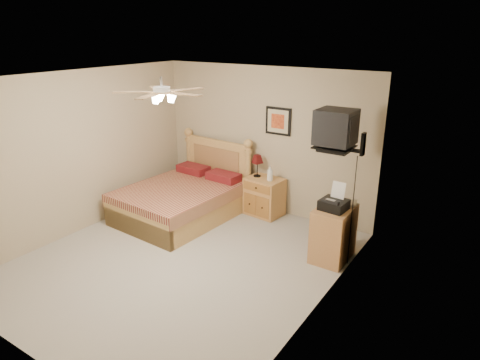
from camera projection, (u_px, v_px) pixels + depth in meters
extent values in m
plane|color=#A09990|center=(182.00, 260.00, 5.99)|extent=(4.50, 4.50, 0.00)
cube|color=white|center=(173.00, 78.00, 5.15)|extent=(4.00, 4.50, 0.04)
cube|color=tan|center=(264.00, 140.00, 7.35)|extent=(4.00, 0.04, 2.50)
cube|color=tan|center=(10.00, 245.00, 3.80)|extent=(4.00, 0.04, 2.50)
cube|color=tan|center=(79.00, 153.00, 6.61)|extent=(0.04, 4.50, 2.50)
cube|color=tan|center=(321.00, 210.00, 4.54)|extent=(0.04, 4.50, 2.50)
cube|color=#BF824A|center=(264.00, 196.00, 7.38)|extent=(0.65, 0.52, 0.66)
imported|color=white|center=(270.00, 173.00, 7.12)|extent=(0.11, 0.11, 0.26)
cube|color=black|center=(278.00, 121.00, 7.07)|extent=(0.46, 0.04, 0.46)
cube|color=#B1793E|center=(333.00, 234.00, 5.92)|extent=(0.46, 0.66, 0.77)
imported|color=#BCAB93|center=(342.00, 203.00, 5.94)|extent=(0.26, 0.31, 0.03)
imported|color=gray|center=(343.00, 201.00, 5.92)|extent=(0.24, 0.29, 0.02)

